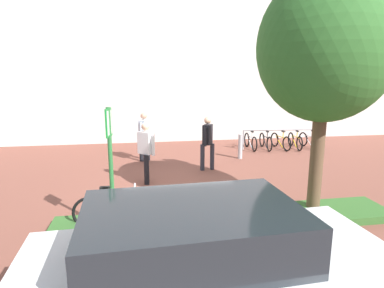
# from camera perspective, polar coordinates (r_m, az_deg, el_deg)

# --- Properties ---
(ground_plane) EXTENTS (60.00, 60.00, 0.00)m
(ground_plane) POSITION_cam_1_polar(r_m,az_deg,el_deg) (8.63, -3.19, -8.23)
(ground_plane) COLOR brown
(building_facade) EXTENTS (28.00, 1.20, 10.00)m
(building_facade) POSITION_cam_1_polar(r_m,az_deg,el_deg) (15.43, -6.47, 19.35)
(building_facade) COLOR silver
(building_facade) RESTS_ON ground
(planter_strip) EXTENTS (7.00, 1.10, 0.16)m
(planter_strip) POSITION_cam_1_polar(r_m,az_deg,el_deg) (6.84, 6.43, -13.11)
(planter_strip) COLOR #336028
(planter_strip) RESTS_ON ground
(tree_sidewalk) EXTENTS (2.72, 2.72, 5.03)m
(tree_sidewalk) POSITION_cam_1_polar(r_m,az_deg,el_deg) (7.19, 22.51, 15.38)
(tree_sidewalk) COLOR brown
(tree_sidewalk) RESTS_ON ground
(parking_sign_post) EXTENTS (0.09, 0.36, 2.42)m
(parking_sign_post) POSITION_cam_1_polar(r_m,az_deg,el_deg) (6.14, -14.23, -1.47)
(parking_sign_post) COLOR #2D7238
(parking_sign_post) RESTS_ON ground
(bike_at_sign) EXTENTS (1.68, 0.42, 0.86)m
(bike_at_sign) POSITION_cam_1_polar(r_m,az_deg,el_deg) (6.72, -13.29, -11.31)
(bike_at_sign) COLOR black
(bike_at_sign) RESTS_ON ground
(bike_rack_cluster) EXTENTS (3.20, 1.81, 0.83)m
(bike_rack_cluster) POSITION_cam_1_polar(r_m,az_deg,el_deg) (13.94, 15.33, 0.60)
(bike_rack_cluster) COLOR #99999E
(bike_rack_cluster) RESTS_ON ground
(bollard_steel) EXTENTS (0.16, 0.16, 0.90)m
(bollard_steel) POSITION_cam_1_polar(r_m,az_deg,el_deg) (11.92, 8.51, -0.45)
(bollard_steel) COLOR #ADADB2
(bollard_steel) RESTS_ON ground
(person_shirt_blue) EXTENTS (0.47, 0.45, 1.72)m
(person_shirt_blue) POSITION_cam_1_polar(r_m,az_deg,el_deg) (9.06, -8.11, -0.86)
(person_shirt_blue) COLOR black
(person_shirt_blue) RESTS_ON ground
(person_suited_dark) EXTENTS (0.47, 0.55, 1.72)m
(person_suited_dark) POSITION_cam_1_polar(r_m,az_deg,el_deg) (10.25, 2.75, 0.72)
(person_suited_dark) COLOR #2D2D38
(person_suited_dark) RESTS_ON ground
(person_casual_tan) EXTENTS (0.39, 0.56, 1.72)m
(person_casual_tan) POSITION_cam_1_polar(r_m,az_deg,el_deg) (11.51, -8.44, 1.82)
(person_casual_tan) COLOR black
(person_casual_tan) RESTS_ON ground
(car_white_hatch) EXTENTS (4.38, 2.18, 1.54)m
(car_white_hatch) POSITION_cam_1_polar(r_m,az_deg,el_deg) (4.04, 2.23, -21.12)
(car_white_hatch) COLOR silver
(car_white_hatch) RESTS_ON ground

